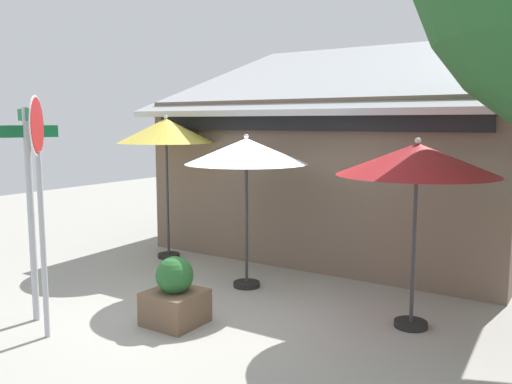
# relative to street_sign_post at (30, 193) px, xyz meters

# --- Properties ---
(ground_plane) EXTENTS (28.00, 28.00, 0.10)m
(ground_plane) POSITION_rel_street_sign_post_xyz_m (1.72, 1.68, -1.83)
(ground_plane) COLOR #9E9B93
(cafe_building) EXTENTS (7.57, 5.67, 4.72)m
(cafe_building) POSITION_rel_street_sign_post_xyz_m (1.86, 6.77, -0.11)
(cafe_building) COLOR #705B4C
(cafe_building) RESTS_ON ground
(street_sign_post) EXTENTS (0.82, 0.76, 2.92)m
(street_sign_post) POSITION_rel_street_sign_post_xyz_m (0.00, 0.00, 0.00)
(street_sign_post) COLOR #A8AAB2
(street_sign_post) RESTS_ON ground
(stop_sign) EXTENTS (0.51, 0.54, 3.05)m
(stop_sign) POSITION_rel_street_sign_post_xyz_m (0.64, -0.29, 0.32)
(stop_sign) COLOR #A8AAB2
(stop_sign) RESTS_ON ground
(patio_umbrella_mustard_left) EXTENTS (1.91, 1.91, 2.86)m
(patio_umbrella_mustard_left) POSITION_rel_street_sign_post_xyz_m (-0.81, 3.58, 0.75)
(patio_umbrella_mustard_left) COLOR black
(patio_umbrella_mustard_left) RESTS_ON ground
(patio_umbrella_ivory_center) EXTENTS (2.00, 2.00, 2.54)m
(patio_umbrella_ivory_center) POSITION_rel_street_sign_post_xyz_m (1.60, 2.84, 0.45)
(patio_umbrella_ivory_center) COLOR black
(patio_umbrella_ivory_center) RESTS_ON ground
(patio_umbrella_crimson_right) EXTENTS (2.08, 2.08, 2.53)m
(patio_umbrella_crimson_right) POSITION_rel_street_sign_post_xyz_m (4.43, 2.58, 0.45)
(patio_umbrella_crimson_right) COLOR black
(patio_umbrella_crimson_right) RESTS_ON ground
(sidewalk_planter) EXTENTS (0.71, 0.71, 0.93)m
(sidewalk_planter) POSITION_rel_street_sign_post_xyz_m (1.71, 0.95, -1.39)
(sidewalk_planter) COLOR brown
(sidewalk_planter) RESTS_ON ground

